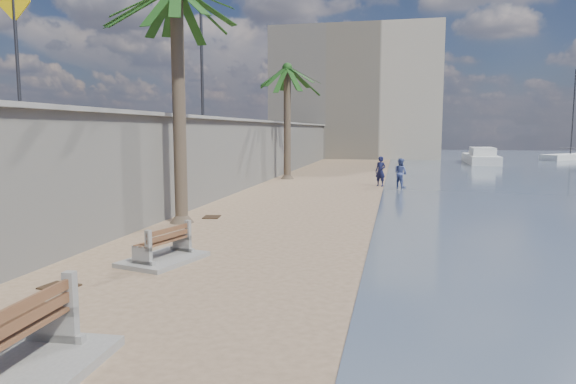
{
  "coord_description": "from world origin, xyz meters",
  "views": [
    {
      "loc": [
        2.66,
        -7.85,
        3.03
      ],
      "look_at": [
        -0.5,
        7.0,
        1.2
      ],
      "focal_mm": 32.0,
      "sensor_mm": 36.0,
      "label": 1
    }
  ],
  "objects": [
    {
      "name": "seawall",
      "position": [
        -5.2,
        20.0,
        1.75
      ],
      "size": [
        0.45,
        70.0,
        3.5
      ],
      "primitive_type": "cube",
      "color": "gray",
      "rests_on": "ground_plane"
    },
    {
      "name": "bench_far",
      "position": [
        -2.6,
        2.93,
        0.35
      ],
      "size": [
        1.74,
        2.17,
        0.8
      ],
      "color": "gray",
      "rests_on": "ground_plane"
    },
    {
      "name": "person_a",
      "position": [
        1.8,
        20.35,
        0.94
      ],
      "size": [
        0.81,
        0.71,
        1.87
      ],
      "primitive_type": "imported",
      "rotation": [
        0.0,
        0.0,
        -0.46
      ],
      "color": "#16193D",
      "rests_on": "ground_plane"
    },
    {
      "name": "pedestrian_sign",
      "position": [
        -5.0,
        1.5,
        5.15
      ],
      "size": [
        0.78,
        0.07,
        2.4
      ],
      "color": "#2D2D33",
      "rests_on": "wall_cap"
    },
    {
      "name": "sailboat_west",
      "position": [
        20.17,
        50.03,
        0.3
      ],
      "size": [
        6.94,
        6.68,
        9.28
      ],
      "color": "silver",
      "rests_on": "bay_water"
    },
    {
      "name": "person_b",
      "position": [
        2.86,
        20.01,
        0.86
      ],
      "size": [
        1.05,
        1.03,
        1.72
      ],
      "primitive_type": "imported",
      "rotation": [
        0.0,
        0.0,
        2.43
      ],
      "color": "#45538F",
      "rests_on": "ground_plane"
    },
    {
      "name": "yacht_far",
      "position": [
        10.17,
        41.99,
        0.35
      ],
      "size": [
        2.61,
        8.75,
        1.5
      ],
      "primitive_type": null,
      "rotation": [
        0.0,
        0.0,
        1.55
      ],
      "color": "silver",
      "rests_on": "bay_water"
    },
    {
      "name": "debris_b",
      "position": [
        -3.7,
        0.67,
        0.01
      ],
      "size": [
        0.73,
        0.62,
        0.03
      ],
      "primitive_type": "cube",
      "rotation": [
        0.0,
        0.0,
        2.99
      ],
      "color": "#382616",
      "rests_on": "ground_plane"
    },
    {
      "name": "end_building",
      "position": [
        -2.0,
        52.0,
        7.0
      ],
      "size": [
        18.0,
        12.0,
        14.0
      ],
      "primitive_type": "cube",
      "color": "#B7AA93",
      "rests_on": "ground_plane"
    },
    {
      "name": "wall_cap",
      "position": [
        -5.2,
        20.0,
        3.55
      ],
      "size": [
        0.8,
        70.0,
        0.12
      ],
      "primitive_type": "cube",
      "color": "gray",
      "rests_on": "seawall"
    },
    {
      "name": "streetlight",
      "position": [
        -5.1,
        12.0,
        6.64
      ],
      "size": [
        0.28,
        0.28,
        5.12
      ],
      "color": "#2D2D33",
      "rests_on": "wall_cap"
    },
    {
      "name": "ground_plane",
      "position": [
        0.0,
        0.0,
        0.0
      ],
      "size": [
        140.0,
        140.0,
        0.0
      ],
      "primitive_type": "plane",
      "color": "#9E7E61"
    },
    {
      "name": "debris_c",
      "position": [
        -3.64,
        8.92,
        0.01
      ],
      "size": [
        0.65,
        0.77,
        0.03
      ],
      "primitive_type": "cube",
      "rotation": [
        0.0,
        0.0,
        4.87
      ],
      "color": "#382616",
      "rests_on": "ground_plane"
    },
    {
      "name": "debris_d",
      "position": [
        -2.87,
        2.78,
        0.01
      ],
      "size": [
        0.61,
        0.52,
        0.03
      ],
      "primitive_type": "cube",
      "rotation": [
        0.0,
        0.0,
        0.21
      ],
      "color": "#382616",
      "rests_on": "ground_plane"
    },
    {
      "name": "palm_back",
      "position": [
        -4.06,
        23.52,
        6.74
      ],
      "size": [
        5.0,
        5.0,
        7.73
      ],
      "color": "brown",
      "rests_on": "ground_plane"
    },
    {
      "name": "bench_near",
      "position": [
        -1.85,
        -2.76,
        0.45
      ],
      "size": [
        1.78,
        2.53,
        1.03
      ],
      "color": "gray",
      "rests_on": "ground_plane"
    }
  ]
}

